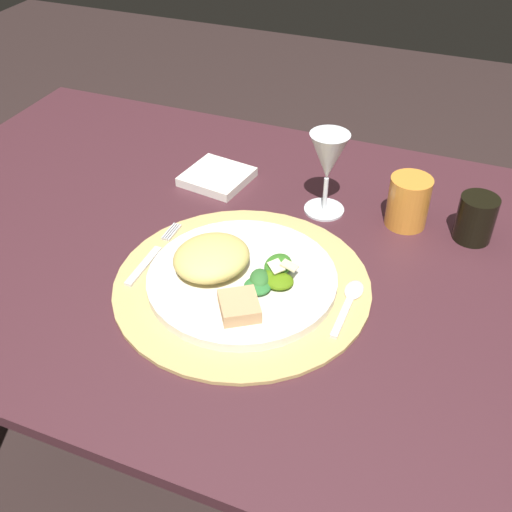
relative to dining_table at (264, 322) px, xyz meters
name	(u,v)px	position (x,y,z in m)	size (l,w,h in m)	color
ground_plane	(262,495)	(0.00, 0.00, -0.56)	(6.00, 6.00, 0.00)	#2D201F
dining_table	(264,322)	(0.00, 0.00, 0.00)	(1.38, 0.83, 0.72)	#432128
placemat	(243,284)	(0.00, -0.09, 0.16)	(0.38, 0.38, 0.01)	tan
dinner_plate	(243,279)	(0.00, -0.09, 0.17)	(0.28, 0.28, 0.01)	white
pasta_serving	(212,257)	(-0.05, -0.09, 0.20)	(0.12, 0.11, 0.04)	#DEC669
salad_greens	(271,276)	(0.04, -0.09, 0.19)	(0.08, 0.10, 0.03)	#2D7232
bread_piece	(239,306)	(0.03, -0.16, 0.19)	(0.06, 0.05, 0.02)	tan
fork	(152,256)	(-0.15, -0.09, 0.17)	(0.02, 0.16, 0.00)	silver
spoon	(350,298)	(0.16, -0.07, 0.17)	(0.03, 0.12, 0.01)	silver
napkin	(217,177)	(-0.16, 0.17, 0.17)	(0.11, 0.11, 0.02)	white
wine_glass	(328,160)	(0.05, 0.14, 0.26)	(0.07, 0.07, 0.15)	silver
amber_tumbler	(408,202)	(0.19, 0.16, 0.20)	(0.07, 0.07, 0.09)	orange
dark_tumbler	(476,218)	(0.30, 0.16, 0.20)	(0.06, 0.06, 0.08)	black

